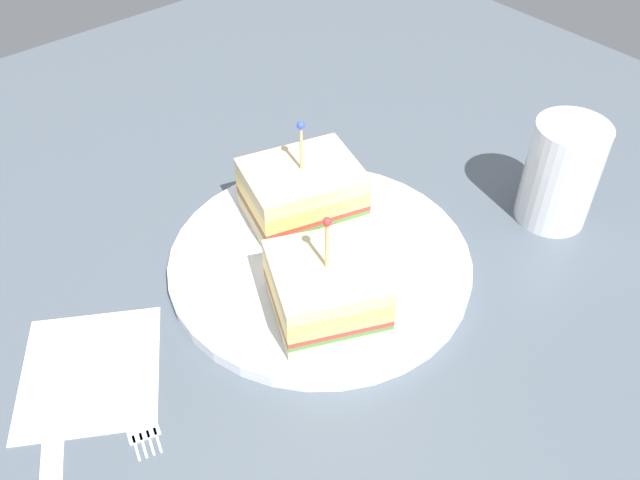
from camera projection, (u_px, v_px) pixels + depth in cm
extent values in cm
cube|color=#4C5660|center=(320.00, 274.00, 59.99)|extent=(110.98, 110.98, 2.00)
cylinder|color=white|center=(320.00, 262.00, 58.90)|extent=(26.21, 26.21, 1.18)
cube|color=beige|center=(326.00, 305.00, 53.66)|extent=(10.97, 11.00, 1.12)
cube|color=#478438|center=(326.00, 299.00, 53.14)|extent=(10.97, 11.00, 0.40)
cube|color=red|center=(326.00, 295.00, 52.83)|extent=(10.97, 11.00, 0.50)
cube|color=#F4D666|center=(327.00, 285.00, 52.03)|extent=(10.97, 11.00, 1.85)
cube|color=beige|center=(327.00, 271.00, 51.02)|extent=(10.97, 11.00, 1.12)
cylinder|color=tan|center=(327.00, 247.00, 49.32)|extent=(0.30, 0.30, 5.01)
sphere|color=red|center=(327.00, 222.00, 47.61)|extent=(0.70, 0.70, 0.70)
cube|color=beige|center=(303.00, 209.00, 62.06)|extent=(11.72, 10.26, 1.48)
cube|color=#478438|center=(302.00, 201.00, 61.42)|extent=(11.72, 10.26, 0.40)
cube|color=red|center=(302.00, 197.00, 61.12)|extent=(11.72, 10.26, 0.50)
cube|color=#F4D666|center=(302.00, 189.00, 60.44)|extent=(11.72, 10.26, 1.48)
cube|color=beige|center=(302.00, 175.00, 59.43)|extent=(11.72, 10.26, 1.48)
cylinder|color=tan|center=(301.00, 151.00, 57.66)|extent=(0.30, 0.30, 5.20)
sphere|color=blue|center=(301.00, 125.00, 55.89)|extent=(0.70, 0.70, 0.70)
cylinder|color=gold|center=(556.00, 190.00, 62.21)|extent=(5.80, 5.80, 6.24)
cylinder|color=white|center=(561.00, 173.00, 60.92)|extent=(6.59, 6.59, 10.02)
cube|color=white|center=(90.00, 371.00, 51.06)|extent=(14.66, 15.03, 0.15)
cube|color=silver|center=(123.00, 361.00, 51.58)|extent=(2.59, 7.14, 0.35)
cube|color=silver|center=(139.00, 418.00, 47.95)|extent=(3.11, 4.07, 0.35)
cube|color=silver|center=(136.00, 448.00, 46.26)|extent=(0.73, 1.97, 0.35)
cube|color=silver|center=(143.00, 445.00, 46.41)|extent=(0.73, 1.97, 0.35)
cube|color=silver|center=(150.00, 442.00, 46.56)|extent=(0.73, 1.97, 0.35)
cube|color=silver|center=(158.00, 439.00, 46.71)|extent=(0.73, 1.97, 0.35)
cube|color=silver|center=(56.00, 379.00, 50.40)|extent=(3.82, 6.71, 0.35)
cube|color=silver|center=(53.00, 442.00, 46.55)|extent=(4.52, 6.92, 0.24)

